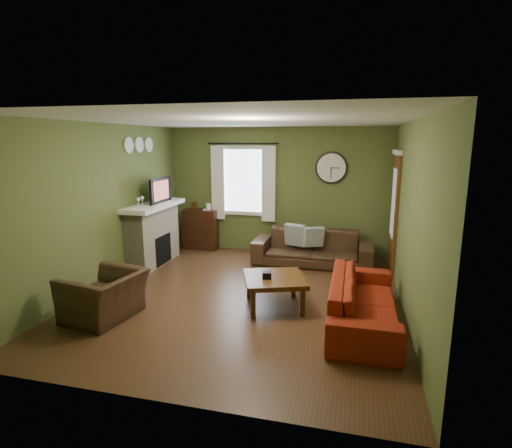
% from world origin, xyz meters
% --- Properties ---
extents(floor, '(4.60, 5.20, 0.00)m').
position_xyz_m(floor, '(0.00, 0.00, 0.00)').
color(floor, '#452B18').
rests_on(floor, ground).
extents(ceiling, '(4.60, 5.20, 0.00)m').
position_xyz_m(ceiling, '(0.00, 0.00, 2.60)').
color(ceiling, white).
rests_on(ceiling, ground).
extents(wall_left, '(0.00, 5.20, 2.60)m').
position_xyz_m(wall_left, '(-2.30, 0.00, 1.30)').
color(wall_left, '#53622D').
rests_on(wall_left, ground).
extents(wall_right, '(0.00, 5.20, 2.60)m').
position_xyz_m(wall_right, '(2.30, 0.00, 1.30)').
color(wall_right, '#53622D').
rests_on(wall_right, ground).
extents(wall_back, '(4.60, 0.00, 2.60)m').
position_xyz_m(wall_back, '(0.00, 2.60, 1.30)').
color(wall_back, '#53622D').
rests_on(wall_back, ground).
extents(wall_front, '(4.60, 0.00, 2.60)m').
position_xyz_m(wall_front, '(0.00, -2.60, 1.30)').
color(wall_front, '#53622D').
rests_on(wall_front, ground).
extents(fireplace, '(0.40, 1.40, 1.10)m').
position_xyz_m(fireplace, '(-2.10, 1.15, 0.55)').
color(fireplace, tan).
rests_on(fireplace, floor).
extents(firebox, '(0.04, 0.60, 0.55)m').
position_xyz_m(firebox, '(-1.91, 1.15, 0.30)').
color(firebox, black).
rests_on(firebox, fireplace).
extents(mantel, '(0.58, 1.60, 0.08)m').
position_xyz_m(mantel, '(-2.07, 1.15, 1.14)').
color(mantel, white).
rests_on(mantel, fireplace).
extents(tv, '(0.08, 0.60, 0.35)m').
position_xyz_m(tv, '(-2.05, 1.30, 1.35)').
color(tv, black).
rests_on(tv, mantel).
extents(tv_screen, '(0.02, 0.62, 0.36)m').
position_xyz_m(tv_screen, '(-1.97, 1.30, 1.41)').
color(tv_screen, '#994C3F').
rests_on(tv_screen, mantel).
extents(medallion_left, '(0.28, 0.28, 0.03)m').
position_xyz_m(medallion_left, '(-2.28, 0.80, 2.25)').
color(medallion_left, white).
rests_on(medallion_left, wall_left).
extents(medallion_mid, '(0.28, 0.28, 0.03)m').
position_xyz_m(medallion_mid, '(-2.28, 1.15, 2.25)').
color(medallion_mid, white).
rests_on(medallion_mid, wall_left).
extents(medallion_right, '(0.28, 0.28, 0.03)m').
position_xyz_m(medallion_right, '(-2.28, 1.50, 2.25)').
color(medallion_right, white).
rests_on(medallion_right, wall_left).
extents(window_pane, '(1.00, 0.02, 1.30)m').
position_xyz_m(window_pane, '(-0.70, 2.58, 1.50)').
color(window_pane, silver).
rests_on(window_pane, wall_back).
extents(curtain_rod, '(0.03, 0.03, 1.50)m').
position_xyz_m(curtain_rod, '(-0.70, 2.48, 2.27)').
color(curtain_rod, black).
rests_on(curtain_rod, wall_back).
extents(curtain_left, '(0.28, 0.04, 1.55)m').
position_xyz_m(curtain_left, '(-1.25, 2.48, 1.45)').
color(curtain_left, white).
rests_on(curtain_left, wall_back).
extents(curtain_right, '(0.28, 0.04, 1.55)m').
position_xyz_m(curtain_right, '(-0.15, 2.48, 1.45)').
color(curtain_right, white).
rests_on(curtain_right, wall_back).
extents(wall_clock, '(0.64, 0.06, 0.64)m').
position_xyz_m(wall_clock, '(1.10, 2.55, 1.80)').
color(wall_clock, white).
rests_on(wall_clock, wall_back).
extents(door, '(0.05, 0.90, 2.10)m').
position_xyz_m(door, '(2.27, 1.85, 1.05)').
color(door, brown).
rests_on(door, floor).
extents(bookshelf, '(0.73, 0.31, 0.87)m').
position_xyz_m(bookshelf, '(-1.64, 2.43, 0.43)').
color(bookshelf, black).
rests_on(bookshelf, floor).
extents(book, '(0.22, 0.25, 0.02)m').
position_xyz_m(book, '(-1.58, 2.41, 0.96)').
color(book, '#45280E').
rests_on(book, bookshelf).
extents(sofa_brown, '(2.23, 0.87, 0.65)m').
position_xyz_m(sofa_brown, '(0.84, 1.89, 0.33)').
color(sofa_brown, '#342215').
rests_on(sofa_brown, floor).
extents(pillow_left, '(0.38, 0.25, 0.37)m').
position_xyz_m(pillow_left, '(0.87, 1.84, 0.55)').
color(pillow_left, gray).
rests_on(pillow_left, sofa_brown).
extents(pillow_right, '(0.43, 0.25, 0.41)m').
position_xyz_m(pillow_right, '(0.50, 1.91, 0.55)').
color(pillow_right, gray).
rests_on(pillow_right, sofa_brown).
extents(sofa_red, '(0.82, 2.11, 0.62)m').
position_xyz_m(sofa_red, '(1.75, -0.51, 0.31)').
color(sofa_red, maroon).
rests_on(sofa_red, floor).
extents(armchair, '(0.97, 1.07, 0.62)m').
position_xyz_m(armchair, '(-1.58, -1.16, 0.31)').
color(armchair, '#342215').
rests_on(armchair, floor).
extents(coffee_table, '(1.06, 1.06, 0.44)m').
position_xyz_m(coffee_table, '(0.53, -0.26, 0.22)').
color(coffee_table, '#45280E').
rests_on(coffee_table, floor).
extents(tissue_box, '(0.15, 0.15, 0.09)m').
position_xyz_m(tissue_box, '(0.44, -0.35, 0.40)').
color(tissue_box, black).
rests_on(tissue_box, coffee_table).
extents(wine_glass_a, '(0.06, 0.06, 0.18)m').
position_xyz_m(wine_glass_a, '(-2.05, 0.61, 1.27)').
color(wine_glass_a, white).
rests_on(wine_glass_a, mantel).
extents(wine_glass_b, '(0.07, 0.07, 0.19)m').
position_xyz_m(wine_glass_b, '(-2.05, 0.75, 1.28)').
color(wine_glass_b, white).
rests_on(wine_glass_b, mantel).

